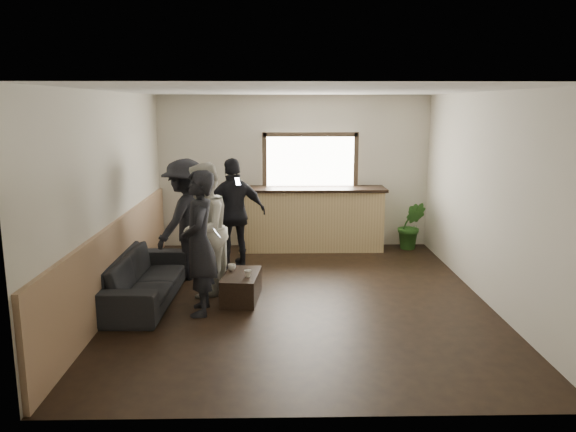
{
  "coord_description": "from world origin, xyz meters",
  "views": [
    {
      "loc": [
        -0.32,
        -7.36,
        2.63
      ],
      "look_at": [
        -0.16,
        0.4,
        1.08
      ],
      "focal_mm": 35.0,
      "sensor_mm": 36.0,
      "label": 1
    }
  ],
  "objects_px": {
    "person_b": "(203,230)",
    "cup_a": "(232,267)",
    "sofa": "(142,278)",
    "person_d": "(234,214)",
    "person_c": "(186,219)",
    "potted_plant": "(411,226)",
    "bar_counter": "(311,215)",
    "coffee_table": "(241,287)",
    "cup_b": "(248,273)",
    "person_a": "(199,243)"
  },
  "relations": [
    {
      "from": "cup_a",
      "to": "cup_b",
      "type": "xyz_separation_m",
      "value": [
        0.24,
        -0.31,
        0.0
      ]
    },
    {
      "from": "person_a",
      "to": "person_d",
      "type": "bearing_deg",
      "value": 166.89
    },
    {
      "from": "person_b",
      "to": "bar_counter",
      "type": "bearing_deg",
      "value": 157.63
    },
    {
      "from": "person_c",
      "to": "person_b",
      "type": "bearing_deg",
      "value": 53.15
    },
    {
      "from": "cup_b",
      "to": "person_c",
      "type": "bearing_deg",
      "value": 130.46
    },
    {
      "from": "cup_b",
      "to": "person_c",
      "type": "height_order",
      "value": "person_c"
    },
    {
      "from": "cup_b",
      "to": "potted_plant",
      "type": "height_order",
      "value": "potted_plant"
    },
    {
      "from": "person_b",
      "to": "cup_a",
      "type": "bearing_deg",
      "value": 88.57
    },
    {
      "from": "potted_plant",
      "to": "bar_counter",
      "type": "bearing_deg",
      "value": 178.58
    },
    {
      "from": "person_a",
      "to": "person_c",
      "type": "bearing_deg",
      "value": -169.85
    },
    {
      "from": "bar_counter",
      "to": "cup_b",
      "type": "bearing_deg",
      "value": -109.46
    },
    {
      "from": "bar_counter",
      "to": "person_b",
      "type": "bearing_deg",
      "value": -123.58
    },
    {
      "from": "cup_a",
      "to": "person_c",
      "type": "height_order",
      "value": "person_c"
    },
    {
      "from": "cup_a",
      "to": "person_a",
      "type": "relative_size",
      "value": 0.06
    },
    {
      "from": "person_d",
      "to": "sofa",
      "type": "bearing_deg",
      "value": 32.56
    },
    {
      "from": "person_d",
      "to": "person_b",
      "type": "bearing_deg",
      "value": 54.73
    },
    {
      "from": "cup_a",
      "to": "person_c",
      "type": "distance_m",
      "value": 1.24
    },
    {
      "from": "cup_b",
      "to": "person_d",
      "type": "distance_m",
      "value": 1.77
    },
    {
      "from": "bar_counter",
      "to": "cup_b",
      "type": "distance_m",
      "value": 3.04
    },
    {
      "from": "potted_plant",
      "to": "person_a",
      "type": "distance_m",
      "value": 4.7
    },
    {
      "from": "potted_plant",
      "to": "person_c",
      "type": "relative_size",
      "value": 0.48
    },
    {
      "from": "bar_counter",
      "to": "cup_b",
      "type": "xyz_separation_m",
      "value": [
        -1.01,
        -2.86,
        -0.23
      ]
    },
    {
      "from": "sofa",
      "to": "person_d",
      "type": "xyz_separation_m",
      "value": [
        1.15,
        1.53,
        0.58
      ]
    },
    {
      "from": "coffee_table",
      "to": "person_c",
      "type": "xyz_separation_m",
      "value": [
        -0.89,
        1.03,
        0.73
      ]
    },
    {
      "from": "bar_counter",
      "to": "person_c",
      "type": "bearing_deg",
      "value": -139.6
    },
    {
      "from": "sofa",
      "to": "cup_a",
      "type": "height_order",
      "value": "sofa"
    },
    {
      "from": "person_d",
      "to": "person_a",
      "type": "bearing_deg",
      "value": 61.19
    },
    {
      "from": "person_a",
      "to": "person_c",
      "type": "xyz_separation_m",
      "value": [
        -0.41,
        1.5,
        -0.0
      ]
    },
    {
      "from": "cup_b",
      "to": "person_a",
      "type": "distance_m",
      "value": 0.85
    },
    {
      "from": "person_c",
      "to": "person_d",
      "type": "bearing_deg",
      "value": 154.46
    },
    {
      "from": "bar_counter",
      "to": "person_a",
      "type": "distance_m",
      "value": 3.59
    },
    {
      "from": "bar_counter",
      "to": "person_b",
      "type": "xyz_separation_m",
      "value": [
        -1.64,
        -2.47,
        0.28
      ]
    },
    {
      "from": "bar_counter",
      "to": "potted_plant",
      "type": "relative_size",
      "value": 3.04
    },
    {
      "from": "bar_counter",
      "to": "person_b",
      "type": "height_order",
      "value": "bar_counter"
    },
    {
      "from": "coffee_table",
      "to": "potted_plant",
      "type": "xyz_separation_m",
      "value": [
        2.96,
        2.68,
        0.26
      ]
    },
    {
      "from": "sofa",
      "to": "cup_a",
      "type": "distance_m",
      "value": 1.22
    },
    {
      "from": "sofa",
      "to": "cup_b",
      "type": "bearing_deg",
      "value": -93.93
    },
    {
      "from": "bar_counter",
      "to": "cup_a",
      "type": "height_order",
      "value": "bar_counter"
    },
    {
      "from": "coffee_table",
      "to": "cup_a",
      "type": "bearing_deg",
      "value": 129.07
    },
    {
      "from": "cup_a",
      "to": "potted_plant",
      "type": "relative_size",
      "value": 0.13
    },
    {
      "from": "coffee_table",
      "to": "cup_a",
      "type": "relative_size",
      "value": 7.38
    },
    {
      "from": "coffee_table",
      "to": "person_a",
      "type": "xyz_separation_m",
      "value": [
        -0.49,
        -0.48,
        0.74
      ]
    },
    {
      "from": "bar_counter",
      "to": "sofa",
      "type": "distance_m",
      "value": 3.67
    },
    {
      "from": "coffee_table",
      "to": "person_c",
      "type": "bearing_deg",
      "value": 130.99
    },
    {
      "from": "bar_counter",
      "to": "person_b",
      "type": "relative_size",
      "value": 1.46
    },
    {
      "from": "sofa",
      "to": "coffee_table",
      "type": "relative_size",
      "value": 2.66
    },
    {
      "from": "sofa",
      "to": "person_a",
      "type": "xyz_separation_m",
      "value": [
        0.86,
        -0.49,
        0.6
      ]
    },
    {
      "from": "bar_counter",
      "to": "potted_plant",
      "type": "xyz_separation_m",
      "value": [
        1.85,
        -0.05,
        -0.2
      ]
    },
    {
      "from": "sofa",
      "to": "potted_plant",
      "type": "bearing_deg",
      "value": -56.36
    },
    {
      "from": "person_b",
      "to": "person_d",
      "type": "xyz_separation_m",
      "value": [
        0.33,
        1.28,
        -0.03
      ]
    }
  ]
}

